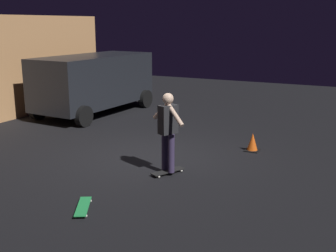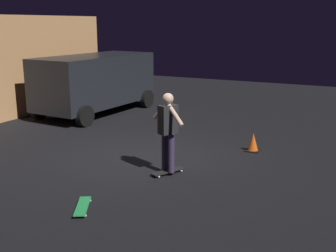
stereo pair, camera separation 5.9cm
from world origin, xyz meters
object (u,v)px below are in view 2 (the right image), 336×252
(skater, at_px, (168,127))
(traffic_cone, at_px, (253,143))
(parked_van, at_px, (96,80))
(skateboard_ridden, at_px, (168,171))
(skateboard_spare, at_px, (83,206))

(skater, xyz_separation_m, traffic_cone, (2.41, -1.16, -0.83))
(parked_van, xyz_separation_m, skateboard_ridden, (-4.39, -5.06, -1.11))
(parked_van, distance_m, skater, 6.70)
(parked_van, height_order, skateboard_spare, parked_van)
(skateboard_spare, xyz_separation_m, skater, (2.22, -0.53, 0.98))
(skateboard_ridden, distance_m, traffic_cone, 2.68)
(skateboard_ridden, relative_size, skater, 0.47)
(parked_van, relative_size, skateboard_ridden, 5.98)
(traffic_cone, bearing_deg, parked_van, 72.32)
(traffic_cone, bearing_deg, skater, 154.18)
(skater, bearing_deg, skateboard_ridden, -90.00)
(parked_van, distance_m, traffic_cone, 6.60)
(skateboard_spare, bearing_deg, parked_van, 34.43)
(skateboard_ridden, xyz_separation_m, traffic_cone, (2.41, -1.16, 0.16))
(parked_van, xyz_separation_m, skater, (-4.39, -5.06, -0.12))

